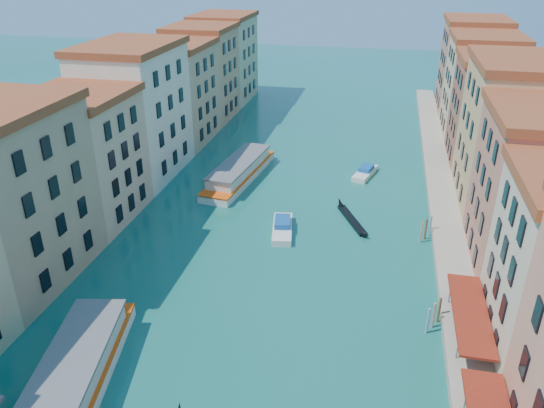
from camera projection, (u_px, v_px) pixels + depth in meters
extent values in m
cube|color=tan|center=(7.00, 201.00, 56.48)|extent=(12.00, 17.00, 19.00)
cube|color=tan|center=(85.00, 160.00, 70.64)|extent=(12.00, 14.00, 16.50)
cube|color=#984B21|center=(74.00, 96.00, 66.81)|extent=(12.80, 14.40, 1.00)
cube|color=beige|center=(136.00, 114.00, 83.93)|extent=(12.00, 18.00, 20.00)
cube|color=#984B21|center=(128.00, 46.00, 79.33)|extent=(12.80, 18.40, 1.00)
cube|color=tan|center=(176.00, 95.00, 99.41)|extent=(12.00, 16.00, 17.50)
cube|color=#984B21|center=(172.00, 45.00, 95.35)|extent=(12.80, 16.40, 1.00)
cube|color=tan|center=(203.00, 75.00, 112.80)|extent=(12.00, 15.00, 18.50)
cube|color=#984B21|center=(200.00, 27.00, 108.53)|extent=(12.80, 15.40, 1.00)
cube|color=tan|center=(225.00, 60.00, 126.74)|extent=(12.00, 17.00, 19.00)
cube|color=#984B21|center=(223.00, 16.00, 122.36)|extent=(12.80, 17.40, 1.00)
cube|color=#BB6851|center=(537.00, 196.00, 58.70)|extent=(12.00, 16.00, 18.00)
cube|color=tan|center=(511.00, 139.00, 73.19)|extent=(12.00, 18.00, 20.00)
cube|color=#984B21|center=(527.00, 62.00, 68.59)|extent=(12.80, 18.40, 1.00)
cube|color=#944E38|center=(491.00, 114.00, 88.23)|extent=(12.00, 15.00, 17.50)
cube|color=#984B21|center=(502.00, 58.00, 84.18)|extent=(12.80, 15.40, 1.00)
cube|color=tan|center=(480.00, 89.00, 101.62)|extent=(12.00, 16.00, 18.50)
cube|color=#984B21|center=(489.00, 37.00, 97.35)|extent=(12.80, 16.40, 1.00)
cube|color=#A36953|center=(470.00, 69.00, 115.89)|extent=(12.00, 17.00, 19.50)
cube|color=#984B21|center=(478.00, 20.00, 111.40)|extent=(12.80, 17.40, 1.00)
cube|color=#A49D84|center=(444.00, 214.00, 73.62)|extent=(4.00, 140.00, 1.00)
cylinder|color=slate|center=(464.00, 407.00, 41.45)|extent=(0.12, 0.12, 3.00)
cube|color=maroon|center=(470.00, 313.00, 49.65)|extent=(3.20, 12.60, 0.25)
cylinder|color=slate|center=(457.00, 353.00, 46.89)|extent=(0.12, 0.12, 3.00)
cylinder|color=slate|center=(449.00, 298.00, 54.27)|extent=(0.12, 0.12, 3.00)
cylinder|color=brown|center=(427.00, 322.00, 51.11)|extent=(0.24, 0.24, 3.20)
cylinder|color=brown|center=(433.00, 317.00, 51.87)|extent=(0.24, 0.24, 3.20)
cylinder|color=brown|center=(439.00, 311.00, 52.63)|extent=(0.24, 0.24, 3.20)
cylinder|color=brown|center=(421.00, 233.00, 66.91)|extent=(0.24, 0.24, 3.20)
cylinder|color=brown|center=(426.00, 230.00, 67.68)|extent=(0.24, 0.24, 3.20)
cylinder|color=brown|center=(430.00, 227.00, 68.44)|extent=(0.24, 0.24, 3.20)
cube|color=white|center=(72.00, 392.00, 43.95)|extent=(9.36, 22.93, 1.34)
cube|color=silver|center=(69.00, 379.00, 43.31)|extent=(7.93, 18.43, 1.79)
cube|color=slate|center=(66.00, 369.00, 42.85)|extent=(8.37, 19.05, 0.28)
cube|color=#F2520E|center=(70.00, 386.00, 43.68)|extent=(9.42, 22.94, 0.28)
cube|color=silver|center=(239.00, 175.00, 85.62)|extent=(7.11, 21.43, 1.26)
cube|color=silver|center=(239.00, 167.00, 85.03)|extent=(6.10, 17.19, 1.68)
cube|color=slate|center=(239.00, 162.00, 84.59)|extent=(6.48, 17.75, 0.26)
cube|color=#F2520E|center=(239.00, 172.00, 85.37)|extent=(7.16, 21.44, 0.26)
cube|color=black|center=(352.00, 220.00, 72.53)|extent=(4.68, 8.30, 0.43)
cone|color=black|center=(340.00, 203.00, 76.59)|extent=(1.62, 2.12, 1.62)
cone|color=black|center=(365.00, 235.00, 68.18)|extent=(1.47, 1.82, 1.43)
cube|color=silver|center=(282.00, 229.00, 69.68)|extent=(3.73, 8.18, 0.90)
cube|color=#134F9C|center=(283.00, 222.00, 69.84)|extent=(2.55, 3.66, 0.79)
cube|color=silver|center=(365.00, 173.00, 86.95)|extent=(4.02, 7.43, 0.81)
cube|color=#134F9C|center=(366.00, 168.00, 87.04)|extent=(2.56, 3.41, 0.71)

